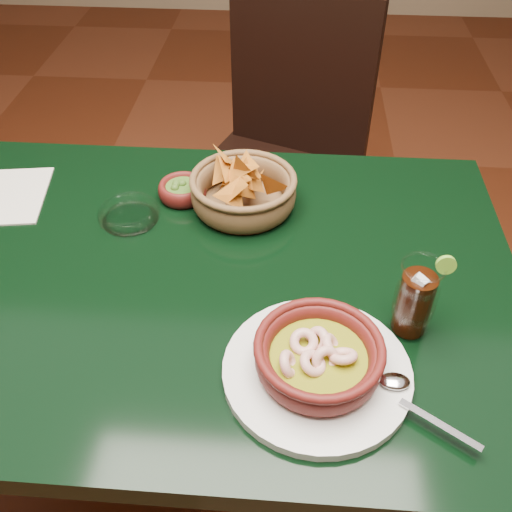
# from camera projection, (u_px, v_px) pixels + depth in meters

# --- Properties ---
(ground) EXTENTS (7.00, 7.00, 0.00)m
(ground) POSITION_uv_depth(u_px,v_px,m) (204.00, 475.00, 1.51)
(ground) COLOR #471C0C
(ground) RESTS_ON ground
(dining_table) EXTENTS (1.20, 0.80, 0.75)m
(dining_table) POSITION_uv_depth(u_px,v_px,m) (183.00, 308.00, 1.07)
(dining_table) COLOR black
(dining_table) RESTS_ON ground
(dining_chair) EXTENTS (0.58, 0.58, 0.98)m
(dining_chair) POSITION_uv_depth(u_px,v_px,m) (281.00, 159.00, 1.66)
(dining_chair) COLOR black
(dining_chair) RESTS_ON ground
(shrimp_plate) EXTENTS (0.35, 0.28, 0.08)m
(shrimp_plate) POSITION_uv_depth(u_px,v_px,m) (318.00, 360.00, 0.82)
(shrimp_plate) COLOR silver
(shrimp_plate) RESTS_ON dining_table
(chip_basket) EXTENTS (0.24, 0.24, 0.14)m
(chip_basket) POSITION_uv_depth(u_px,v_px,m) (243.00, 191.00, 1.12)
(chip_basket) COLOR brown
(chip_basket) RESTS_ON dining_table
(guacamole_ramekin) EXTENTS (0.12, 0.12, 0.04)m
(guacamole_ramekin) POSITION_uv_depth(u_px,v_px,m) (182.00, 190.00, 1.15)
(guacamole_ramekin) COLOR #4C120F
(guacamole_ramekin) RESTS_ON dining_table
(cola_drink) EXTENTS (0.13, 0.13, 0.15)m
(cola_drink) POSITION_uv_depth(u_px,v_px,m) (415.00, 299.00, 0.86)
(cola_drink) COLOR white
(cola_drink) RESTS_ON dining_table
(glass_ashtray) EXTENTS (0.13, 0.13, 0.03)m
(glass_ashtray) POSITION_uv_depth(u_px,v_px,m) (129.00, 214.00, 1.10)
(glass_ashtray) COLOR white
(glass_ashtray) RESTS_ON dining_table
(paper_menu) EXTENTS (0.17, 0.21, 0.00)m
(paper_menu) POSITION_uv_depth(u_px,v_px,m) (9.00, 196.00, 1.17)
(paper_menu) COLOR beige
(paper_menu) RESTS_ON dining_table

